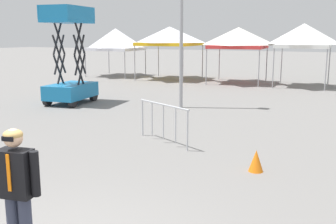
{
  "coord_description": "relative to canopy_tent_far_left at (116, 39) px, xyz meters",
  "views": [
    {
      "loc": [
        3.48,
        -3.51,
        2.88
      ],
      "look_at": [
        -0.12,
        3.86,
        1.3
      ],
      "focal_mm": 42.79,
      "sensor_mm": 36.0,
      "label": 1
    }
  ],
  "objects": [
    {
      "name": "crowd_barrier_near_person",
      "position": [
        11.12,
        -14.66,
        -1.81
      ],
      "size": [
        1.91,
        0.97,
        1.08
      ],
      "color": "#B7BABF",
      "rests_on": "ground"
    },
    {
      "name": "canopy_tent_far_left",
      "position": [
        0.0,
        0.0,
        0.0
      ],
      "size": [
        3.43,
        3.43,
        3.33
      ],
      "color": "#9E9EA3",
      "rests_on": "ground"
    },
    {
      "name": "traffic_cone_lot_center",
      "position": [
        13.95,
        -15.87,
        -2.33
      ],
      "size": [
        0.32,
        0.32,
        0.47
      ],
      "primitive_type": "cone",
      "color": "orange",
      "rests_on": "ground"
    },
    {
      "name": "scissor_lift",
      "position": [
        4.72,
        -10.7,
        -1.35
      ],
      "size": [
        1.71,
        2.47,
        4.03
      ],
      "color": "black",
      "rests_on": "ground"
    },
    {
      "name": "canopy_tent_far_right",
      "position": [
        8.97,
        -0.39,
        0.14
      ],
      "size": [
        3.44,
        3.44,
        3.33
      ],
      "color": "#9E9EA3",
      "rests_on": "ground"
    },
    {
      "name": "person_foreground",
      "position": [
        12.14,
        -20.7,
        -1.53
      ],
      "size": [
        0.64,
        0.31,
        1.78
      ],
      "color": "#33384C",
      "rests_on": "ground"
    },
    {
      "name": "canopy_tent_behind_left",
      "position": [
        12.73,
        -0.49,
        0.27
      ],
      "size": [
        2.89,
        2.89,
        3.51
      ],
      "color": "#9E9EA3",
      "rests_on": "ground"
    },
    {
      "name": "canopy_tent_right_of_center",
      "position": [
        4.32,
        -0.22,
        0.24
      ],
      "size": [
        3.55,
        3.55,
        3.41
      ],
      "color": "#9E9EA3",
      "rests_on": "ground"
    }
  ]
}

